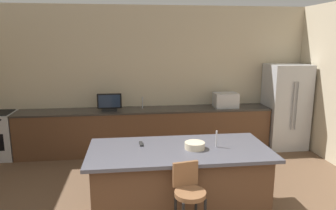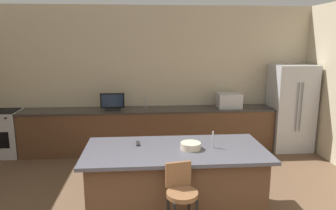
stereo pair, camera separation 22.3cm
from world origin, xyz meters
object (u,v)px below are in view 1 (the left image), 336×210
object	(u,v)px
kitchen_island	(179,181)
refrigerator	(285,106)
tv_remote	(141,144)
bar_stool_center	(189,200)
fruit_bowl	(195,145)
tv_monitor	(109,103)
microwave	(226,100)

from	to	relation	value
kitchen_island	refrigerator	xyz separation A→B (m)	(2.67, 2.39, 0.42)
kitchen_island	tv_remote	distance (m)	0.70
bar_stool_center	fruit_bowl	distance (m)	0.81
tv_monitor	microwave	bearing A→B (deg)	1.24
microwave	tv_remote	bearing A→B (deg)	-129.73
microwave	tv_monitor	bearing A→B (deg)	-178.76
refrigerator	tv_monitor	xyz separation A→B (m)	(-3.69, -0.00, 0.17)
tv_remote	kitchen_island	bearing A→B (deg)	-26.78
refrigerator	bar_stool_center	size ratio (longest dim) A/B	1.82
refrigerator	fruit_bowl	world-z (taller)	refrigerator
refrigerator	bar_stool_center	xyz separation A→B (m)	(-2.68, -3.11, -0.30)
microwave	tv_monitor	world-z (taller)	tv_monitor
bar_stool_center	tv_remote	bearing A→B (deg)	106.27
tv_monitor	refrigerator	bearing A→B (deg)	0.01
tv_monitor	fruit_bowl	xyz separation A→B (m)	(1.21, -2.42, -0.10)
tv_monitor	fruit_bowl	distance (m)	2.71
fruit_bowl	kitchen_island	bearing A→B (deg)	171.47
kitchen_island	tv_remote	world-z (taller)	tv_remote
refrigerator	tv_monitor	size ratio (longest dim) A/B	3.74
kitchen_island	microwave	world-z (taller)	microwave
refrigerator	tv_monitor	distance (m)	3.69
refrigerator	microwave	xyz separation A→B (m)	(-1.30, 0.05, 0.16)
fruit_bowl	tv_remote	bearing A→B (deg)	160.16
bar_stool_center	tv_remote	size ratio (longest dim) A/B	5.78
microwave	fruit_bowl	distance (m)	2.73
tv_monitor	tv_remote	distance (m)	2.24
kitchen_island	bar_stool_center	bearing A→B (deg)	-90.50
microwave	tv_remote	world-z (taller)	microwave
bar_stool_center	tv_remote	world-z (taller)	bar_stool_center
fruit_bowl	tv_remote	distance (m)	0.72
refrigerator	fruit_bowl	bearing A→B (deg)	-135.69
kitchen_island	refrigerator	size ratio (longest dim) A/B	1.30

